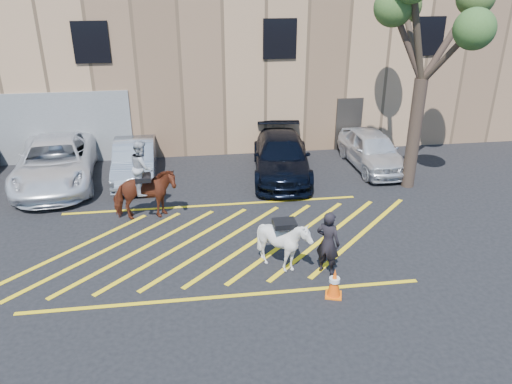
{
  "coord_description": "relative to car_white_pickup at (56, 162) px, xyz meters",
  "views": [
    {
      "loc": [
        -0.62,
        -12.51,
        7.09
      ],
      "look_at": [
        1.15,
        0.2,
        1.3
      ],
      "focal_mm": 35.0,
      "sensor_mm": 36.0,
      "label": 1
    }
  ],
  "objects": [
    {
      "name": "mounted_bay",
      "position": [
        3.33,
        -3.33,
        0.24
      ],
      "size": [
        1.96,
        0.99,
        2.52
      ],
      "color": "#612817",
      "rests_on": "ground"
    },
    {
      "name": "car_silver_sedan",
      "position": [
        2.74,
        0.08,
        -0.1
      ],
      "size": [
        1.57,
        4.19,
        1.37
      ],
      "primitive_type": "imported",
      "rotation": [
        0.0,
        0.0,
        0.03
      ],
      "color": "#989DA6",
      "rests_on": "ground"
    },
    {
      "name": "car_blue_suv",
      "position": [
        8.08,
        -0.38,
        -0.06
      ],
      "size": [
        2.65,
        5.2,
        1.45
      ],
      "primitive_type": "imported",
      "rotation": [
        0.0,
        0.0,
        -0.13
      ],
      "color": "black",
      "rests_on": "ground"
    },
    {
      "name": "car_white_suv",
      "position": [
        11.69,
        -0.08,
        -0.07
      ],
      "size": [
        1.83,
        4.2,
        1.41
      ],
      "primitive_type": "imported",
      "rotation": [
        0.0,
        0.0,
        0.04
      ],
      "color": "silver",
      "rests_on": "ground"
    },
    {
      "name": "saddled_white",
      "position": [
        6.98,
        -6.68,
        -0.04
      ],
      "size": [
        1.22,
        1.36,
        1.47
      ],
      "color": "silver",
      "rests_on": "ground"
    },
    {
      "name": "hatching_zone",
      "position": [
        5.4,
        -5.18,
        -0.77
      ],
      "size": [
        12.6,
        5.12,
        0.01
      ],
      "color": "yellow",
      "rests_on": "ground"
    },
    {
      "name": "ground",
      "position": [
        5.4,
        -4.88,
        -0.78
      ],
      "size": [
        90.0,
        90.0,
        0.0
      ],
      "primitive_type": "plane",
      "color": "black",
      "rests_on": "ground"
    },
    {
      "name": "handler",
      "position": [
        8.03,
        -6.99,
        0.07
      ],
      "size": [
        0.74,
        0.71,
        1.7
      ],
      "primitive_type": "imported",
      "rotation": [
        0.0,
        0.0,
        2.45
      ],
      "color": "black",
      "rests_on": "ground"
    },
    {
      "name": "warehouse",
      "position": [
        5.38,
        7.11,
        2.87
      ],
      "size": [
        32.42,
        10.2,
        7.3
      ],
      "color": "tan",
      "rests_on": "ground"
    },
    {
      "name": "traffic_cone",
      "position": [
        7.94,
        -7.99,
        -0.41
      ],
      "size": [
        0.48,
        0.48,
        0.73
      ],
      "color": "#F8640A",
      "rests_on": "ground"
    },
    {
      "name": "car_white_pickup",
      "position": [
        0.0,
        0.0,
        0.0
      ],
      "size": [
        3.13,
        5.84,
        1.56
      ],
      "primitive_type": "imported",
      "rotation": [
        0.0,
        0.0,
        0.1
      ],
      "color": "white",
      "rests_on": "ground"
    },
    {
      "name": "tree",
      "position": [
        12.34,
        -2.02,
        4.91
      ],
      "size": [
        3.99,
        4.37,
        7.31
      ],
      "color": "#433529",
      "rests_on": "ground"
    }
  ]
}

